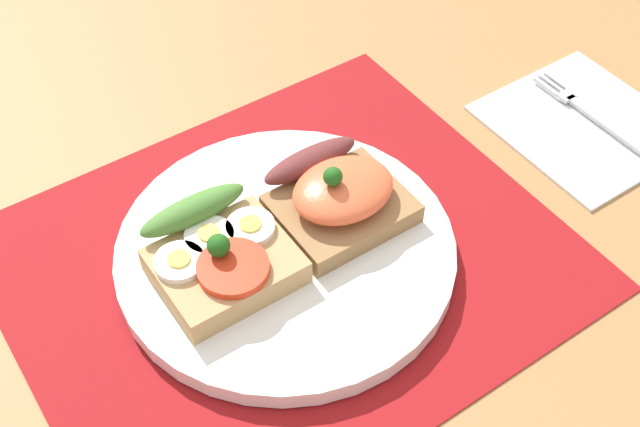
{
  "coord_description": "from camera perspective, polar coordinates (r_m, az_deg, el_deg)",
  "views": [
    {
      "loc": [
        -19.42,
        -32.81,
        47.18
      ],
      "look_at": [
        3.0,
        0.0,
        3.26
      ],
      "focal_mm": 46.29,
      "sensor_mm": 36.0,
      "label": 1
    }
  ],
  "objects": [
    {
      "name": "plate",
      "position": [
        0.6,
        -2.37,
        -2.64
      ],
      "size": [
        24.57,
        24.57,
        1.46
      ],
      "primitive_type": "cylinder",
      "color": "white",
      "rests_on": "placemat"
    },
    {
      "name": "sandwich_egg_tomato",
      "position": [
        0.57,
        -6.93,
        -2.9
      ],
      "size": [
        9.26,
        9.22,
        4.23
      ],
      "color": "tan",
      "rests_on": "plate"
    },
    {
      "name": "napkin",
      "position": [
        0.74,
        17.78,
        5.98
      ],
      "size": [
        14.02,
        14.83,
        0.6
      ],
      "primitive_type": "cube",
      "color": "white",
      "rests_on": "ground_plane"
    },
    {
      "name": "ground_plane",
      "position": [
        0.62,
        -2.3,
        -4.19
      ],
      "size": [
        120.0,
        90.0,
        3.2
      ],
      "primitive_type": "cube",
      "color": "#A17142"
    },
    {
      "name": "sandwich_salmon",
      "position": [
        0.6,
        1.23,
        1.33
      ],
      "size": [
        9.41,
        9.19,
        5.37
      ],
      "color": "#987045",
      "rests_on": "plate"
    },
    {
      "name": "placemat",
      "position": [
        0.61,
        -2.35,
        -3.17
      ],
      "size": [
        38.97,
        33.18,
        0.3
      ],
      "primitive_type": "cube",
      "color": "maroon",
      "rests_on": "ground_plane"
    },
    {
      "name": "fork",
      "position": [
        0.75,
        18.13,
        6.68
      ],
      "size": [
        1.62,
        12.97,
        0.32
      ],
      "color": "#B7B7BC",
      "rests_on": "napkin"
    }
  ]
}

